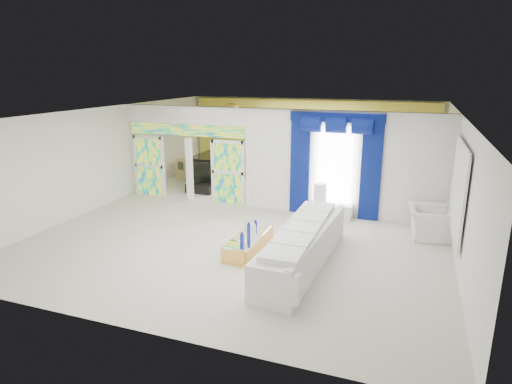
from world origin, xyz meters
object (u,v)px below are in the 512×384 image
at_px(console_table, 330,211).
at_px(grand_piano, 219,169).
at_px(armchair, 430,222).
at_px(coffee_table, 249,244).
at_px(white_sofa, 303,248).

xyz_separation_m(console_table, grand_piano, (-4.70, 2.71, 0.32)).
distance_m(console_table, armchair, 2.69).
height_order(console_table, grand_piano, grand_piano).
relative_size(coffee_table, armchair, 1.46).
bearing_deg(grand_piano, console_table, -29.21).
bearing_deg(coffee_table, white_sofa, -12.53).
height_order(coffee_table, grand_piano, grand_piano).
height_order(white_sofa, coffee_table, white_sofa).
bearing_deg(white_sofa, coffee_table, 170.77).
relative_size(console_table, armchair, 1.04).
xyz_separation_m(coffee_table, armchair, (3.94, 2.41, 0.19)).
height_order(coffee_table, console_table, console_table).
distance_m(white_sofa, coffee_table, 1.40).
bearing_deg(coffee_table, armchair, 31.50).
height_order(coffee_table, armchair, armchair).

